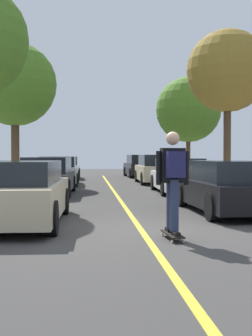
{
  "coord_description": "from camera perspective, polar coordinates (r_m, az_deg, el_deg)",
  "views": [
    {
      "loc": [
        -1.0,
        -8.56,
        1.44
      ],
      "look_at": [
        0.13,
        5.19,
        1.06
      ],
      "focal_mm": 48.38,
      "sensor_mm": 36.0,
      "label": 1
    }
  ],
  "objects": [
    {
      "name": "parked_car_left_nearest",
      "position": [
        9.77,
        -13.55,
        -2.99
      ],
      "size": [
        2.01,
        4.4,
        1.33
      ],
      "color": "#BCAD89",
      "rests_on": "ground"
    },
    {
      "name": "skateboarder",
      "position": [
        7.75,
        5.95,
        -0.95
      ],
      "size": [
        0.59,
        0.71,
        1.74
      ],
      "color": "black",
      "rests_on": "skateboard"
    },
    {
      "name": "parked_car_right_farthest",
      "position": [
        30.49,
        1.91,
        0.24
      ],
      "size": [
        2.1,
        4.74,
        1.49
      ],
      "color": "black",
      "rests_on": "ground"
    },
    {
      "name": "parked_car_left_farthest",
      "position": [
        28.24,
        -7.75,
        0.0
      ],
      "size": [
        1.9,
        4.1,
        1.38
      ],
      "color": "white",
      "rests_on": "ground"
    },
    {
      "name": "skateboard",
      "position": [
        7.89,
        5.87,
        -8.3
      ],
      "size": [
        0.28,
        0.85,
        0.1
      ],
      "color": "black",
      "rests_on": "ground"
    },
    {
      "name": "parked_car_right_far",
      "position": [
        23.41,
        3.92,
        -0.17
      ],
      "size": [
        2.0,
        4.33,
        1.48
      ],
      "color": "#BCAD89",
      "rests_on": "ground"
    },
    {
      "name": "center_line",
      "position": [
        12.68,
        -0.14,
        -4.93
      ],
      "size": [
        0.12,
        39.2,
        0.01
      ],
      "primitive_type": "cube",
      "color": "gold",
      "rests_on": "ground"
    },
    {
      "name": "parked_car_right_near",
      "position": [
        17.68,
        6.75,
        -1.0
      ],
      "size": [
        1.92,
        4.42,
        1.33
      ],
      "color": "white",
      "rests_on": "ground"
    },
    {
      "name": "street_tree_left_near",
      "position": [
        23.61,
        -13.83,
        10.15
      ],
      "size": [
        4.16,
        4.16,
        6.94
      ],
      "color": "#4C3823",
      "rests_on": "sidewalk_left"
    },
    {
      "name": "street_tree_right_nearest",
      "position": [
        19.41,
        12.67,
        11.78
      ],
      "size": [
        3.37,
        3.37,
        6.46
      ],
      "color": "#4C3823",
      "rests_on": "sidewalk_right"
    },
    {
      "name": "parked_car_right_nearest",
      "position": [
        11.66,
        12.85,
        -2.33
      ],
      "size": [
        1.99,
        4.38,
        1.31
      ],
      "color": "black",
      "rests_on": "ground"
    },
    {
      "name": "ground",
      "position": [
        8.74,
        1.97,
        -7.9
      ],
      "size": [
        80.0,
        80.0,
        0.0
      ],
      "primitive_type": "plane",
      "color": "#3D3A38"
    },
    {
      "name": "street_tree_right_near",
      "position": [
        26.29,
        7.87,
        7.28
      ],
      "size": [
        3.72,
        3.72,
        5.79
      ],
      "color": "#4C3823",
      "rests_on": "sidewalk_right"
    },
    {
      "name": "parked_car_left_near",
      "position": [
        16.88,
        -9.81,
        -1.02
      ],
      "size": [
        1.93,
        4.38,
        1.38
      ],
      "color": "#38383D",
      "rests_on": "ground"
    },
    {
      "name": "parked_car_left_far",
      "position": [
        22.36,
        -8.55,
        -0.39
      ],
      "size": [
        1.98,
        4.52,
        1.39
      ],
      "color": "white",
      "rests_on": "ground"
    }
  ]
}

